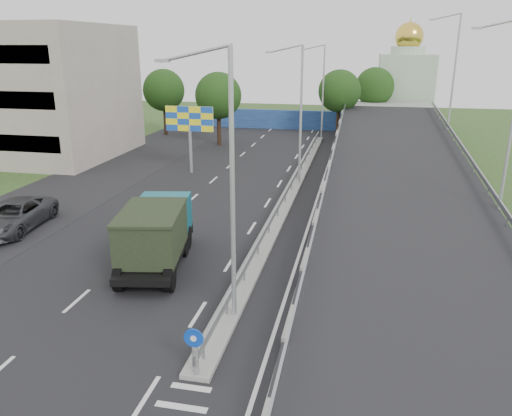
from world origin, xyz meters
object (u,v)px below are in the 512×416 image
(lamp_post_near, at_px, (227,175))
(lamp_post_far, at_px, (322,87))
(billboard, at_px, (190,123))
(church, at_px, (405,83))
(sign_bollard, at_px, (195,351))
(dump_truck, at_px, (156,232))
(parked_car_c, at_px, (14,216))
(lamp_post_mid, at_px, (298,108))

(lamp_post_near, height_order, lamp_post_far, same)
(lamp_post_near, xyz_separation_m, billboard, (-9.11, 22.00, -1.62))
(church, bearing_deg, sign_bollard, -99.81)
(billboard, height_order, dump_truck, billboard)
(lamp_post_far, height_order, parked_car_c, lamp_post_far)
(sign_bollard, bearing_deg, parked_car_c, 143.34)
(parked_car_c, bearing_deg, dump_truck, -21.86)
(church, bearing_deg, lamp_post_mid, -106.22)
(lamp_post_mid, bearing_deg, lamp_post_far, 90.00)
(lamp_post_mid, distance_m, dump_truck, 17.02)
(dump_truck, xyz_separation_m, parked_car_c, (-10.02, 2.88, -0.86))
(billboard, bearing_deg, dump_truck, -76.14)
(sign_bollard, distance_m, lamp_post_near, 6.12)
(dump_truck, bearing_deg, lamp_post_near, -52.33)
(parked_car_c, bearing_deg, sign_bollard, -42.47)
(lamp_post_near, relative_size, lamp_post_far, 1.00)
(lamp_post_far, distance_m, billboard, 20.24)
(sign_bollard, bearing_deg, billboard, 109.21)
(lamp_post_near, height_order, dump_truck, lamp_post_near)
(lamp_post_far, bearing_deg, lamp_post_mid, -90.00)
(sign_bollard, distance_m, church, 58.84)
(church, distance_m, parked_car_c, 53.20)
(parked_car_c, bearing_deg, church, 56.52)
(lamp_post_far, relative_size, parked_car_c, 1.68)
(lamp_post_near, distance_m, church, 54.90)
(lamp_post_far, bearing_deg, billboard, -116.84)
(sign_bollard, xyz_separation_m, dump_truck, (-4.60, 8.00, 0.66))
(sign_bollard, xyz_separation_m, lamp_post_mid, (0.11, 23.83, 4.77))
(lamp_post_near, distance_m, dump_truck, 7.52)
(lamp_post_mid, distance_m, billboard, 9.47)
(lamp_post_far, bearing_deg, church, 54.76)
(billboard, bearing_deg, lamp_post_far, 63.16)
(lamp_post_mid, height_order, parked_car_c, lamp_post_mid)
(lamp_post_far, bearing_deg, lamp_post_near, -90.00)
(sign_bollard, relative_size, lamp_post_far, 0.17)
(lamp_post_mid, xyz_separation_m, dump_truck, (-4.71, -15.83, -4.11))
(lamp_post_near, xyz_separation_m, church, (9.89, 54.00, -0.50))
(sign_bollard, xyz_separation_m, church, (10.00, 57.83, 4.28))
(billboard, xyz_separation_m, dump_truck, (4.40, -17.83, -2.49))
(lamp_post_mid, relative_size, lamp_post_far, 1.00)
(lamp_post_near, relative_size, parked_car_c, 1.68)
(sign_bollard, bearing_deg, lamp_post_near, 88.36)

